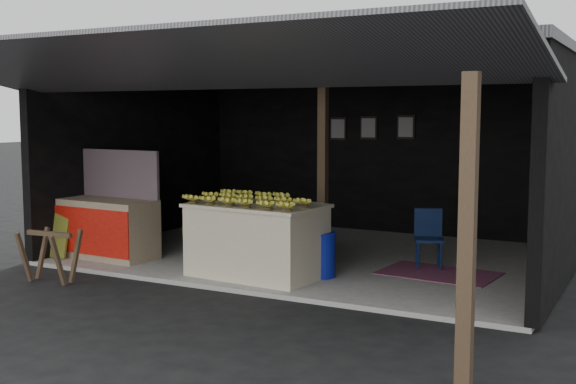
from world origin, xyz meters
The scene contains 13 objects.
ground centered at (0.00, 0.00, 0.00)m, with size 80.00×80.00×0.00m, color black.
concrete_slab centered at (0.00, 2.50, 0.03)m, with size 7.00×5.00×0.06m, color gray.
shophouse centered at (0.00, 2.82, 2.10)m, with size 7.40×7.29×3.02m.
banana_table centered at (-0.10, 0.73, 0.54)m, with size 1.80×1.19×0.96m.
banana_pile centered at (-0.10, 0.73, 1.11)m, with size 1.60×0.96×0.19m, color gold, non-canonical shape.
white_crate centered at (-0.07, 1.58, 0.50)m, with size 0.82×0.59×0.88m.
neighbor_stall centered at (-2.71, 0.78, 0.54)m, with size 1.57×0.78×1.59m.
green_signboard centered at (-3.43, 0.43, 0.50)m, with size 0.58×0.04×0.87m, color black.
sawhorse centered at (-2.38, -0.66, 0.43)m, with size 0.71×0.63×0.68m.
water_barrel centered at (0.66, 1.08, 0.34)m, with size 0.38×0.38×0.56m, color navy.
plastic_chair centered at (1.72, 2.32, 0.54)m, with size 0.50×0.50×0.81m.
magenta_rug centered at (1.97, 1.99, 0.07)m, with size 1.50×1.00×0.01m, color maroon.
picture_frames centered at (-0.17, 4.89, 1.93)m, with size 1.62×0.04×0.46m.
Camera 1 is at (4.63, -7.31, 2.19)m, focal length 45.00 mm.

